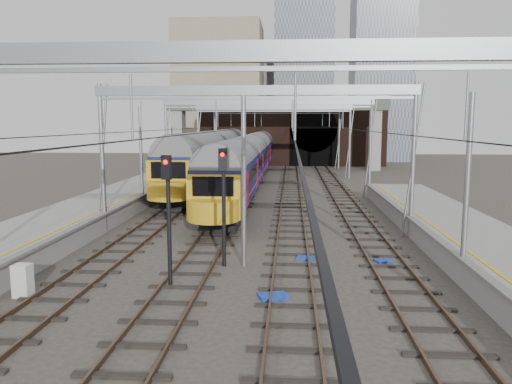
# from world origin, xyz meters

# --- Properties ---
(ground) EXTENTS (160.00, 160.00, 0.00)m
(ground) POSITION_xyz_m (0.00, 0.00, 0.00)
(ground) COLOR #38332D
(ground) RESTS_ON ground
(platform_left) EXTENTS (4.32, 55.00, 1.12)m
(platform_left) POSITION_xyz_m (-10.18, 2.50, 0.55)
(platform_left) COLOR gray
(platform_left) RESTS_ON ground
(tracks) EXTENTS (14.40, 80.00, 0.22)m
(tracks) POSITION_xyz_m (0.00, 15.00, 0.02)
(tracks) COLOR #4C3828
(tracks) RESTS_ON ground
(overhead_line) EXTENTS (16.80, 80.00, 8.00)m
(overhead_line) POSITION_xyz_m (0.00, 21.49, 6.57)
(overhead_line) COLOR gray
(overhead_line) RESTS_ON ground
(retaining_wall) EXTENTS (28.00, 2.75, 9.00)m
(retaining_wall) POSITION_xyz_m (1.40, 51.93, 4.33)
(retaining_wall) COLOR #311D15
(retaining_wall) RESTS_ON ground
(overbridge) EXTENTS (28.00, 3.00, 9.25)m
(overbridge) POSITION_xyz_m (0.00, 46.00, 7.27)
(overbridge) COLOR gray
(overbridge) RESTS_ON ground
(city_skyline) EXTENTS (37.50, 27.50, 60.00)m
(city_skyline) POSITION_xyz_m (2.73, 70.48, 17.09)
(city_skyline) COLOR tan
(city_skyline) RESTS_ON ground
(train_main) EXTENTS (2.84, 65.75, 4.88)m
(train_main) POSITION_xyz_m (-2.00, 39.50, 2.51)
(train_main) COLOR black
(train_main) RESTS_ON ground
(train_second) EXTENTS (3.08, 53.29, 5.20)m
(train_second) POSITION_xyz_m (-6.00, 40.24, 2.65)
(train_second) COLOR black
(train_second) RESTS_ON ground
(signal_near_left) EXTENTS (0.38, 0.46, 4.80)m
(signal_near_left) POSITION_xyz_m (-2.49, -0.68, 3.03)
(signal_near_left) COLOR black
(signal_near_left) RESTS_ON ground
(signal_near_centre) EXTENTS (0.38, 0.47, 4.92)m
(signal_near_centre) POSITION_xyz_m (-0.82, 1.87, 3.10)
(signal_near_centre) COLOR black
(signal_near_centre) RESTS_ON ground
(relay_cabinet) EXTENTS (0.60, 0.51, 1.14)m
(relay_cabinet) POSITION_xyz_m (-7.22, -2.24, 0.57)
(relay_cabinet) COLOR silver
(relay_cabinet) RESTS_ON ground
(equip_cover_a) EXTENTS (1.15, 0.97, 0.11)m
(equip_cover_a) POSITION_xyz_m (1.36, -1.77, 0.06)
(equip_cover_a) COLOR #1736AC
(equip_cover_a) RESTS_ON ground
(equip_cover_b) EXTENTS (0.84, 0.64, 0.09)m
(equip_cover_b) POSITION_xyz_m (2.60, 3.25, 0.05)
(equip_cover_b) COLOR #1736AC
(equip_cover_b) RESTS_ON ground
(equip_cover_c) EXTENTS (0.89, 0.78, 0.09)m
(equip_cover_c) POSITION_xyz_m (5.94, 3.05, 0.04)
(equip_cover_c) COLOR #1736AC
(equip_cover_c) RESTS_ON ground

